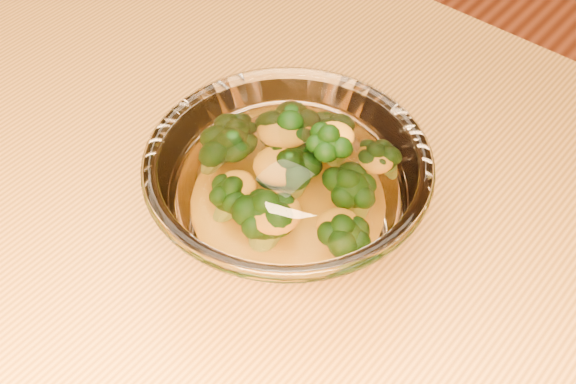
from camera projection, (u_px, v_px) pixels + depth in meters
The scene contains 4 objects.
table at pixel (215, 329), 0.68m from camera, with size 1.20×0.80×0.75m.
glass_bowl at pixel (288, 196), 0.59m from camera, with size 0.21×0.21×0.09m.
cheese_sauce at pixel (288, 213), 0.60m from camera, with size 0.10×0.10×0.03m, color orange.
broccoli_heap at pixel (291, 172), 0.59m from camera, with size 0.15×0.13×0.07m.
Camera 1 is at (0.29, -0.25, 1.23)m, focal length 50.00 mm.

